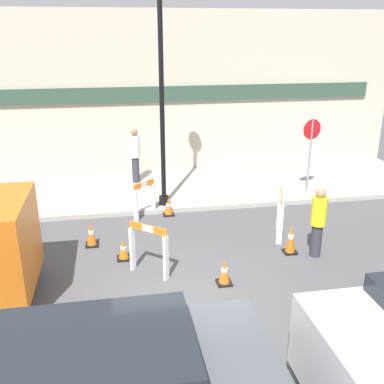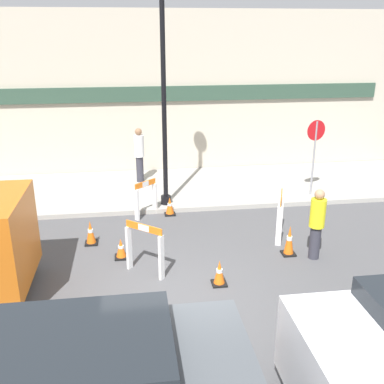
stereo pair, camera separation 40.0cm
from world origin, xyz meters
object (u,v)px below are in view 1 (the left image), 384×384
Objects in this scene: streetlamp_post at (161,62)px; stop_sign at (311,144)px; person_worker at (318,220)px; person_pedestrian at (135,154)px.

stop_sign is (4.41, 0.18, -2.40)m from streetlamp_post.
streetlamp_post is at bearing -18.57° from person_worker.
stop_sign is at bearing -80.52° from person_worker.
person_worker is at bearing 98.10° from person_pedestrian.
streetlamp_post is at bearing 82.00° from person_pedestrian.
person_worker is at bearing 56.54° from stop_sign.
stop_sign is 3.97m from person_worker.
person_pedestrian is at bearing -26.33° from person_worker.
streetlamp_post is 5.03m from stop_sign.
person_pedestrian is at bearing 107.40° from streetlamp_post.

